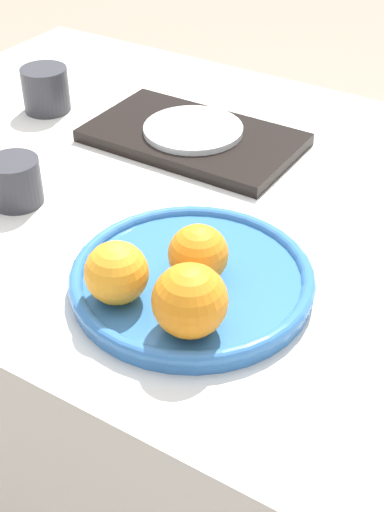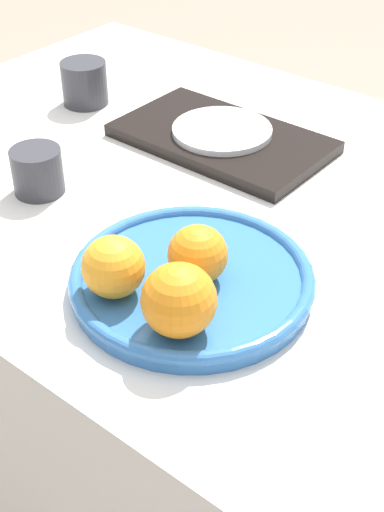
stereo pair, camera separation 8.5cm
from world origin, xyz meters
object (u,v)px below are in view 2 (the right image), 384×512
at_px(serving_tray, 222,139).
at_px(cup_0, 84,83).
at_px(side_plate, 222,130).
at_px(orange_0, 198,255).
at_px(fruit_platter, 192,279).
at_px(cup_1, 37,171).
at_px(orange_1, 179,300).
at_px(orange_2, 113,267).

height_order(serving_tray, cup_0, cup_0).
height_order(side_plate, cup_0, cup_0).
bearing_deg(cup_0, orange_0, -30.60).
xyz_separation_m(orange_0, serving_tray, (-0.21, 0.32, -0.05)).
relative_size(fruit_platter, cup_1, 4.00).
distance_m(fruit_platter, cup_1, 0.32).
xyz_separation_m(serving_tray, side_plate, (-0.00, 0.00, 0.02)).
distance_m(orange_1, orange_2, 0.10).
height_order(orange_2, side_plate, orange_2).
height_order(side_plate, cup_1, cup_1).
distance_m(orange_1, serving_tray, 0.48).
bearing_deg(side_plate, orange_0, -57.28).
height_order(orange_0, cup_1, orange_0).
bearing_deg(cup_0, side_plate, 5.85).
bearing_deg(serving_tray, orange_0, -57.28).
xyz_separation_m(side_plate, cup_1, (-0.12, -0.29, 0.01)).
bearing_deg(orange_1, cup_0, 144.97).
bearing_deg(serving_tray, side_plate, 180.00).
distance_m(fruit_platter, orange_0, 0.04).
bearing_deg(orange_1, cup_1, 162.28).
xyz_separation_m(cup_0, cup_1, (0.17, -0.26, -0.00)).
bearing_deg(cup_1, fruit_platter, -6.29).
bearing_deg(serving_tray, cup_0, -174.15).
xyz_separation_m(orange_1, cup_0, (-0.54, 0.38, -0.02)).
xyz_separation_m(orange_0, side_plate, (-0.21, 0.32, -0.03)).
bearing_deg(side_plate, orange_2, -69.85).
bearing_deg(orange_0, cup_1, 173.91).
xyz_separation_m(orange_2, cup_0, (-0.44, 0.38, -0.02)).
height_order(fruit_platter, cup_0, cup_0).
bearing_deg(cup_1, orange_0, -6.09).
relative_size(orange_2, cup_1, 0.99).
height_order(fruit_platter, cup_1, cup_1).
bearing_deg(serving_tray, orange_2, -69.85).
bearing_deg(cup_1, cup_0, 123.18).
bearing_deg(orange_1, orange_0, 115.94).
height_order(serving_tray, cup_1, cup_1).
bearing_deg(orange_2, fruit_platter, 57.61).
height_order(cup_0, cup_1, cup_0).
relative_size(serving_tray, cup_1, 4.59).
bearing_deg(side_plate, serving_tray, 0.00).
distance_m(fruit_platter, orange_2, 0.10).
distance_m(side_plate, cup_0, 0.29).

